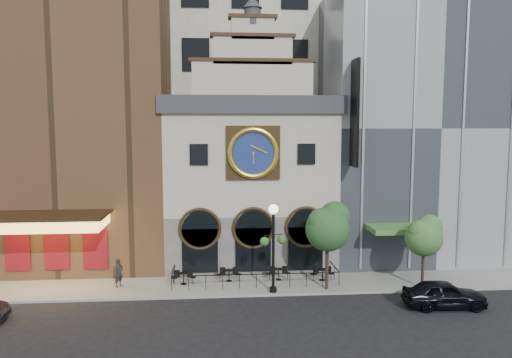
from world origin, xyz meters
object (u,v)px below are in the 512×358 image
Objects in this scene: bistro_2 at (279,273)px; pedestrian at (119,273)px; bistro_1 at (229,274)px; lamppost at (273,238)px; bistro_3 at (322,274)px; bistro_0 at (183,277)px; car_right at (444,294)px; tree_left at (328,226)px; tree_right at (424,235)px.

bistro_2 is 0.87× the size of pedestrian.
pedestrian is (-7.02, -0.52, 0.45)m from bistro_1.
bistro_3 is at bearing 10.00° from lamppost.
bistro_2 is (3.29, -0.01, 0.00)m from bistro_1.
pedestrian is (-4.07, -0.12, 0.45)m from bistro_0.
car_right is at bearing -37.47° from lamppost.
bistro_1 and bistro_3 have the same top height.
pedestrian is (-13.18, -0.18, 0.45)m from bistro_3.
car_right is at bearing -31.14° from bistro_2.
bistro_0 is at bearing 169.87° from tree_left.
bistro_3 is 6.98m from tree_right.
bistro_2 is (6.24, 0.39, 0.00)m from bistro_0.
bistro_3 is 7.82m from car_right.
tree_left is at bearing -91.53° from bistro_3.
bistro_3 is 0.29× the size of tree_left.
tree_left is at bearing -18.31° from bistro_1.
bistro_1 is at bearing 161.69° from tree_left.
tree_right is (6.06, -0.30, -0.63)m from tree_left.
tree_left is at bearing 64.17° from car_right.
pedestrian is 10.15m from lamppost.
lamppost reaches higher than car_right.
tree_right reaches higher than bistro_1.
tree_right reaches higher than car_right.
bistro_2 is at bearing 54.93° from lamppost.
tree_right reaches higher than bistro_2.
car_right is at bearing -28.99° from tree_left.
pedestrian is at bearing 174.63° from tree_right.
tree_right is (8.88, -2.31, 2.95)m from bistro_2.
bistro_2 is 3.80m from lamppost.
lamppost is at bearing -66.40° from pedestrian.
tree_left is (3.46, 0.33, 0.65)m from lamppost.
bistro_1 is 3.29m from bistro_2.
tree_left is at bearing -35.41° from bistro_2.
bistro_2 and bistro_3 have the same top height.
pedestrian is (-19.16, 4.85, 0.27)m from car_right.
car_right is (15.10, -4.96, 0.18)m from bistro_0.
bistro_0 and bistro_3 have the same top height.
lamppost is 3.54m from tree_left.
lamppost reaches higher than bistro_1.
bistro_2 is 10.35m from car_right.
pedestrian is 0.39× the size of tree_right.
tree_right is at bearing -7.24° from bistro_0.
pedestrian is 19.43m from tree_right.
lamppost is (5.60, -1.95, 2.92)m from bistro_0.
tree_left is (2.83, -2.01, 3.57)m from bistro_2.
bistro_1 is 13.28m from car_right.
bistro_3 is 0.34× the size of tree_right.
lamppost is (9.67, -1.83, 2.47)m from pedestrian.
bistro_2 is 1.00× the size of bistro_3.
tree_right is (9.52, 0.03, 0.03)m from lamppost.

